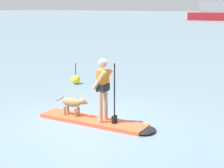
# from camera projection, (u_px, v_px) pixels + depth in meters

# --- Properties ---
(ground_plane) EXTENTS (400.00, 400.00, 0.00)m
(ground_plane) POSITION_uv_depth(u_px,v_px,m) (93.00, 122.00, 9.69)
(ground_plane) COLOR slate
(paddleboard) EXTENTS (3.46, 0.89, 0.10)m
(paddleboard) POSITION_uv_depth(u_px,v_px,m) (100.00, 122.00, 9.57)
(paddleboard) COLOR #E55933
(paddleboard) RESTS_ON ground_plane
(person_paddler) EXTENTS (0.62, 0.49, 1.69)m
(person_paddler) POSITION_uv_depth(u_px,v_px,m) (103.00, 86.00, 9.28)
(person_paddler) COLOR tan
(person_paddler) RESTS_ON paddleboard
(dog) EXTENTS (1.09, 0.25, 0.55)m
(dog) POSITION_uv_depth(u_px,v_px,m) (73.00, 103.00, 9.90)
(dog) COLOR #997A51
(dog) RESTS_ON paddleboard
(moored_boat_far_port) EXTENTS (12.78, 3.37, 8.90)m
(moored_boat_far_port) POSITION_uv_depth(u_px,v_px,m) (216.00, 14.00, 76.59)
(moored_boat_far_port) COLOR maroon
(moored_boat_far_port) RESTS_ON ground_plane
(marker_buoy) EXTENTS (0.37, 0.37, 0.87)m
(marker_buoy) POSITION_uv_depth(u_px,v_px,m) (76.00, 79.00, 14.44)
(marker_buoy) COLOR yellow
(marker_buoy) RESTS_ON ground_plane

